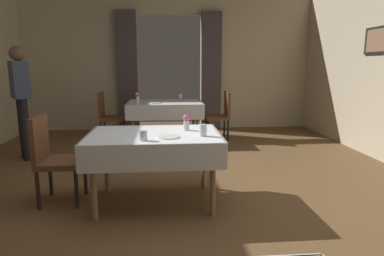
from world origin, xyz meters
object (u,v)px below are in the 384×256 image
Objects in this scene: plate_far_d at (156,103)px; person_waiter_by_doorway at (21,93)px; chair_far_left at (108,114)px; flower_vase_far at (137,98)px; plate_mid_d at (168,137)px; plate_far_b at (166,101)px; chair_mid_left at (53,155)px; glass_far_c at (180,97)px; chair_far_right at (221,113)px; dining_table_far at (165,106)px; glass_mid_b at (203,130)px; flower_vase_mid at (186,122)px; glass_mid_c at (143,136)px; dining_table_mid at (154,142)px.

plate_far_d is 0.12× the size of person_waiter_by_doorway.
plate_far_d is at bearing -17.50° from chair_far_left.
plate_mid_d is at bearing -79.60° from flower_vase_far.
plate_mid_d and plate_far_b have the same top height.
chair_mid_left is 3.52m from glass_far_c.
chair_far_right is 3.32m from plate_mid_d.
chair_far_right is (1.09, 0.01, -0.15)m from dining_table_far.
plate_far_d is at bearing -129.76° from glass_far_c.
glass_mid_b is 3.27m from plate_far_b.
flower_vase_mid reaches higher than plate_far_b.
flower_vase_mid is 0.78× the size of plate_mid_d.
person_waiter_by_doorway reaches higher than chair_far_left.
chair_far_right is 9.64× the size of glass_mid_c.
plate_far_d reaches higher than dining_table_mid.
chair_far_left is 7.81× the size of glass_mid_b.
dining_table_mid is 2.69m from plate_far_d.
glass_mid_b is at bearing -89.14° from glass_far_c.
flower_vase_mid is (1.41, 0.04, 0.33)m from chair_mid_left.
flower_vase_mid reaches higher than plate_mid_d.
plate_mid_d is at bearing 27.11° from glass_mid_c.
chair_mid_left is 2.88m from chair_far_left.
flower_vase_mid reaches higher than glass_mid_b.
chair_far_left is at bearing 114.66° from flower_vase_mid.
chair_far_right is at bearing 72.82° from flower_vase_mid.
flower_vase_mid is at bearing 59.17° from plate_mid_d.
plate_far_b is at bearing 96.07° from glass_mid_b.
glass_mid_c reaches higher than dining_table_far.
plate_far_d is (-0.19, 2.89, 0.00)m from plate_mid_d.
chair_far_left is 4.55× the size of flower_vase_far.
plate_mid_d and plate_far_d have the same top height.
plate_far_b is (0.02, 0.15, 0.10)m from dining_table_far.
glass_mid_c is at bearing -93.79° from dining_table_far.
flower_vase_mid reaches higher than glass_mid_c.
flower_vase_far reaches higher than chair_mid_left.
glass_mid_c is at bearing -111.78° from chair_far_right.
plate_mid_d is at bearing -108.76° from chair_far_right.
flower_vase_mid is 0.83× the size of plate_far_d.
plate_far_b is (0.23, 3.40, -0.04)m from glass_mid_c.
glass_mid_c is at bearing -105.99° from dining_table_mid.
glass_far_c is (-0.05, 3.43, -0.00)m from glass_mid_b.
person_waiter_by_doorway is at bearing -149.70° from glass_far_c.
plate_far_b is at bearing 44.81° from flower_vase_far.
chair_far_left is 2.17m from chair_far_right.
chair_mid_left reaches higher than plate_far_b.
glass_mid_c is at bearing -23.03° from chair_mid_left.
glass_mid_c reaches higher than dining_table_mid.
glass_mid_b is 3.43m from glass_far_c.
chair_mid_left reaches higher than dining_table_mid.
flower_vase_far is at bearing -139.25° from glass_far_c.
plate_far_d is at bearing 100.52° from glass_mid_b.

